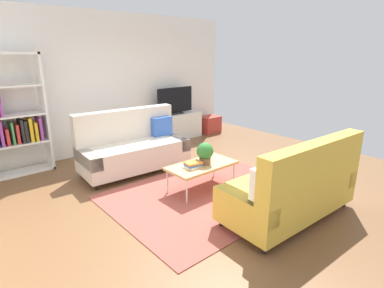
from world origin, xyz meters
The scene contains 16 objects.
ground_plane centered at (0.00, 0.00, 0.00)m, with size 7.68×7.68×0.00m, color brown.
wall_far centered at (0.00, 2.80, 1.45)m, with size 6.40×0.12×2.90m, color white.
area_rug centered at (0.04, -0.33, 0.01)m, with size 2.90×2.20×0.01m, color #9E4C42.
couch_beige centered at (-0.29, 1.29, 0.44)m, with size 1.95×0.95×1.10m.
couch_green centered at (0.38, -1.55, 0.44)m, with size 1.94×0.93×1.10m.
coffee_table centered at (0.09, -0.13, 0.39)m, with size 1.10×0.56×0.42m.
tv_console centered at (1.57, 2.46, 0.32)m, with size 1.40×0.44×0.64m, color silver.
tv centered at (1.57, 2.44, 0.95)m, with size 1.00×0.20×0.64m.
bookshelf centered at (-1.96, 2.48, 0.99)m, with size 1.10×0.36×2.10m.
storage_trunk centered at (2.67, 2.36, 0.22)m, with size 0.52×0.40×0.44m, color #B2382D.
potted_plant centered at (0.14, -0.15, 0.60)m, with size 0.26×0.26×0.34m.
table_book_0 centered at (-0.10, -0.15, 0.44)m, with size 0.24×0.18×0.04m, color silver.
table_book_1 centered at (-0.10, -0.15, 0.47)m, with size 0.24×0.18×0.03m, color #3359B2.
table_book_2 centered at (-0.10, -0.15, 0.50)m, with size 0.24×0.18×0.03m, color orange.
vase_0 centered at (0.99, 2.51, 0.72)m, with size 0.14×0.14×0.17m, color #B24C4C.
bottle_0 centered at (1.19, 2.42, 0.73)m, with size 0.05×0.05×0.18m, color gold.
Camera 1 is at (-2.94, -3.42, 2.11)m, focal length 28.68 mm.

